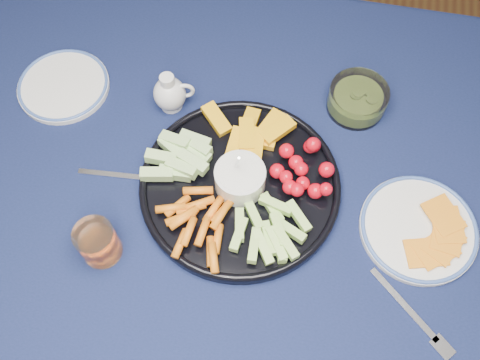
% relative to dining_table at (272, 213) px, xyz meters
% --- Properties ---
extents(dining_table, '(1.67, 1.07, 0.75)m').
position_rel_dining_table_xyz_m(dining_table, '(0.00, 0.00, 0.00)').
color(dining_table, '#4B2A19').
rests_on(dining_table, ground).
extents(crudite_platter, '(0.38, 0.38, 0.12)m').
position_rel_dining_table_xyz_m(crudite_platter, '(-0.07, -0.00, 0.11)').
color(crudite_platter, black).
rests_on(crudite_platter, dining_table).
extents(creamer_pitcher, '(0.08, 0.07, 0.09)m').
position_rel_dining_table_xyz_m(creamer_pitcher, '(-0.24, 0.16, 0.13)').
color(creamer_pitcher, silver).
rests_on(creamer_pitcher, dining_table).
extents(pickle_bowl, '(0.12, 0.12, 0.06)m').
position_rel_dining_table_xyz_m(pickle_bowl, '(0.13, 0.23, 0.11)').
color(pickle_bowl, white).
rests_on(pickle_bowl, dining_table).
extents(cheese_plate, '(0.21, 0.21, 0.03)m').
position_rel_dining_table_xyz_m(cheese_plate, '(0.27, -0.02, 0.10)').
color(cheese_plate, silver).
rests_on(cheese_plate, dining_table).
extents(juice_tumbler, '(0.07, 0.07, 0.08)m').
position_rel_dining_table_xyz_m(juice_tumbler, '(-0.28, -0.17, 0.12)').
color(juice_tumbler, white).
rests_on(juice_tumbler, dining_table).
extents(fork_left, '(0.18, 0.03, 0.00)m').
position_rel_dining_table_xyz_m(fork_left, '(-0.28, -0.02, 0.09)').
color(fork_left, silver).
rests_on(fork_left, dining_table).
extents(fork_right, '(0.15, 0.14, 0.00)m').
position_rel_dining_table_xyz_m(fork_right, '(0.27, -0.19, 0.09)').
color(fork_right, silver).
rests_on(fork_right, dining_table).
extents(side_plate_extra, '(0.19, 0.19, 0.02)m').
position_rel_dining_table_xyz_m(side_plate_extra, '(-0.47, 0.16, 0.10)').
color(side_plate_extra, silver).
rests_on(side_plate_extra, dining_table).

